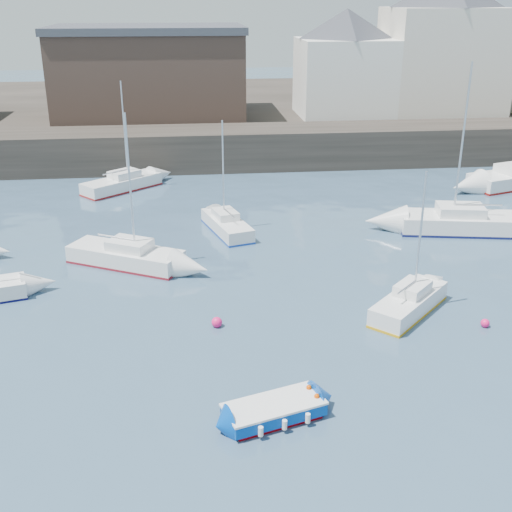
{
  "coord_description": "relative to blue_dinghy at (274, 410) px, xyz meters",
  "views": [
    {
      "loc": [
        -2.97,
        -15.52,
        12.79
      ],
      "look_at": [
        0.0,
        12.0,
        1.5
      ],
      "focal_mm": 45.0,
      "sensor_mm": 36.0,
      "label": 1
    }
  ],
  "objects": [
    {
      "name": "buoy_near",
      "position": [
        -1.52,
        6.48,
        -0.35
      ],
      "size": [
        0.45,
        0.45,
        0.45
      ],
      "primitive_type": "sphere",
      "color": "#FF1B6D",
      "rests_on": "ground"
    },
    {
      "name": "bldg_east_d",
      "position": [
        11.54,
        39.89,
        7.02
      ],
      "size": [
        11.14,
        11.14,
        8.95
      ],
      "color": "white",
      "rests_on": "land_strip"
    },
    {
      "name": "sailboat_b",
      "position": [
        -5.76,
        13.56,
        0.16
      ],
      "size": [
        6.21,
        4.54,
        7.74
      ],
      "color": "white",
      "rests_on": "ground"
    },
    {
      "name": "water",
      "position": [
        0.54,
        -1.61,
        -0.35
      ],
      "size": [
        220.0,
        220.0,
        0.0
      ],
      "primitive_type": "plane",
      "color": "#2D4760",
      "rests_on": "ground"
    },
    {
      "name": "blue_dinghy",
      "position": [
        0.0,
        0.0,
        0.0
      ],
      "size": [
        3.53,
        2.33,
        0.62
      ],
      "color": "#8F0106",
      "rests_on": "ground"
    },
    {
      "name": "sailboat_f",
      "position": [
        -0.35,
        17.94,
        0.1
      ],
      "size": [
        2.89,
        5.16,
        6.39
      ],
      "color": "white",
      "rests_on": "ground"
    },
    {
      "name": "sailboat_c",
      "position": [
        6.83,
        6.89,
        0.13
      ],
      "size": [
        4.37,
        4.42,
        6.2
      ],
      "color": "white",
      "rests_on": "ground"
    },
    {
      "name": "quay_wall",
      "position": [
        0.54,
        33.39,
        1.15
      ],
      "size": [
        90.0,
        5.0,
        3.0
      ],
      "primitive_type": "cube",
      "color": "#28231E",
      "rests_on": "ground"
    },
    {
      "name": "buoy_far",
      "position": [
        -4.73,
        12.62,
        -0.35
      ],
      "size": [
        0.39,
        0.39,
        0.39
      ],
      "primitive_type": "sphere",
      "color": "#FF1B6D",
      "rests_on": "ground"
    },
    {
      "name": "buoy_mid",
      "position": [
        9.56,
        5.27,
        -0.35
      ],
      "size": [
        0.37,
        0.37,
        0.37
      ],
      "primitive_type": "sphere",
      "color": "#FF1B6D",
      "rests_on": "ground"
    },
    {
      "name": "sailboat_d",
      "position": [
        13.38,
        16.49,
        0.23
      ],
      "size": [
        7.79,
        3.69,
        9.55
      ],
      "color": "white",
      "rests_on": "ground"
    },
    {
      "name": "bldg_east_a",
      "position": [
        20.54,
        40.39,
        8.46
      ],
      "size": [
        13.36,
        13.36,
        11.8
      ],
      "color": "beige",
      "rests_on": "land_strip"
    },
    {
      "name": "sailboat_h",
      "position": [
        -7.14,
        27.41,
        0.14
      ],
      "size": [
        5.6,
        5.2,
        7.47
      ],
      "color": "white",
      "rests_on": "ground"
    },
    {
      "name": "warehouse",
      "position": [
        -5.46,
        41.39,
        6.27
      ],
      "size": [
        16.4,
        10.4,
        7.6
      ],
      "color": "#3D2D26",
      "rests_on": "land_strip"
    },
    {
      "name": "land_strip",
      "position": [
        0.54,
        51.39,
        1.05
      ],
      "size": [
        90.0,
        32.0,
        2.8
      ],
      "primitive_type": "cube",
      "color": "#28231E",
      "rests_on": "ground"
    }
  ]
}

